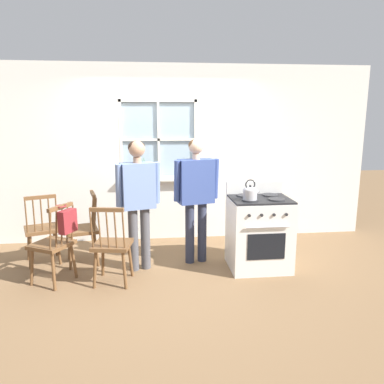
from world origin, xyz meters
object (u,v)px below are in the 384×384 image
Objects in this scene: chair_near_wall at (112,246)px; stove at (259,232)px; chair_near_stove at (42,230)px; person_teen_center at (196,189)px; handbag at (67,221)px; potted_plant at (144,173)px; kettle at (250,193)px; chair_by_window at (53,245)px; chair_center_cluster at (83,230)px; person_elderly_left at (138,193)px.

stove is at bearing -162.43° from chair_near_wall.
person_teen_center is (2.03, -0.18, 0.54)m from chair_near_stove.
chair_near_stove is 3.10× the size of handbag.
stove reaches higher than handbag.
potted_plant reaches higher than chair_near_wall.
potted_plant is (-1.47, 1.23, 0.60)m from stove.
chair_near_wall is 3.86× the size of kettle.
chair_by_window is 1.87m from person_teen_center.
chair_near_wall is (0.69, -0.10, 0.00)m from chair_by_window.
chair_center_cluster is 2.75× the size of potted_plant.
person_teen_center is (0.74, 0.17, -0.00)m from person_elderly_left.
person_elderly_left reaches higher than kettle.
kettle is at bearing 119.69° from chair_by_window.
chair_near_wall is at bearing -165.42° from person_teen_center.
handbag is (-0.48, -0.01, 0.33)m from chair_near_wall.
person_teen_center is (1.49, -0.13, 0.54)m from chair_center_cluster.
potted_plant is at bearing 122.60° from chair_center_cluster.
chair_near_stove and handbag have the same top height.
stove is at bearing -32.10° from person_teen_center.
chair_by_window is at bearing 151.18° from handbag.
chair_near_stove is at bearing 124.22° from handbag.
person_elderly_left reaches higher than stove.
kettle is at bearing -46.29° from person_teen_center.
handbag is (0.21, -0.11, 0.33)m from chair_by_window.
chair_by_window is at bearing 94.99° from chair_near_stove.
chair_by_window is 0.58× the size of person_elderly_left.
chair_near_stove is (-0.54, 0.05, 0.00)m from chair_center_cluster.
person_teen_center is 1.64m from handbag.
kettle reaches higher than chair_by_window.
person_teen_center is at bearing 19.97° from handbag.
stove is at bearing 122.63° from chair_by_window.
potted_plant is at bearing 133.69° from kettle.
kettle is at bearing 61.93° from chair_center_cluster.
chair_near_wall is 1.00× the size of chair_near_stove.
person_teen_center is (1.73, 0.44, 0.54)m from chair_by_window.
chair_center_cluster is at bearing -174.71° from chair_by_window.
chair_near_stove is at bearing 148.33° from person_elderly_left.
person_teen_center reaches higher than potted_plant.
person_elderly_left is (1.28, -0.35, 0.54)m from chair_near_stove.
handbag is at bearing 10.91° from chair_near_wall.
chair_center_cluster is 2.30m from stove.
chair_near_wall is 0.80m from chair_center_cluster.
person_elderly_left is 1.52× the size of stove.
potted_plant is at bearing -170.02° from chair_near_stove.
chair_center_cluster is 0.58× the size of person_teen_center.
stove is 3.13× the size of potted_plant.
chair_near_wall is at bearing 110.54° from chair_by_window.
stove reaches higher than chair_near_stove.
kettle reaches higher than chair_center_cluster.
chair_near_wall is 0.58× the size of person_teen_center.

